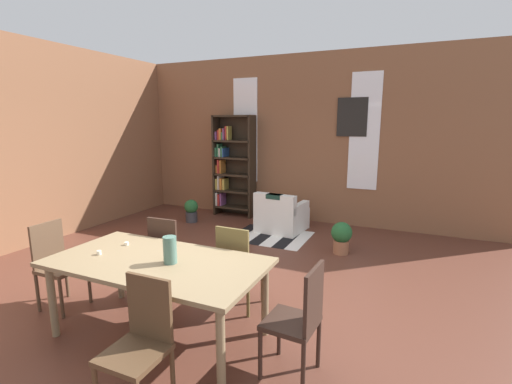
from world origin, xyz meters
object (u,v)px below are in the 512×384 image
object	(u,v)px
dining_chair_far_right	(237,265)
armchair_white	(281,216)
dining_chair_head_left	(57,262)
dining_chair_far_left	(169,252)
dining_table	(157,268)
dining_chair_head_right	(299,318)
potted_plant_corner	(341,236)
dining_chair_near_right	(141,340)
vase_on_table	(170,250)
potted_plant_by_shelf	(191,210)
bookshelf_tall	(232,166)

from	to	relation	value
dining_chair_far_right	armchair_white	world-z (taller)	dining_chair_far_right
dining_chair_head_left	dining_chair_far_left	bearing A→B (deg)	38.84
dining_table	dining_chair_head_right	xyz separation A→B (m)	(1.39, -0.00, -0.17)
potted_plant_corner	dining_table	bearing A→B (deg)	-111.61
dining_chair_near_right	dining_chair_head_right	size ratio (longest dim) A/B	1.00
dining_chair_far_left	potted_plant_corner	size ratio (longest dim) A/B	1.89
dining_chair_near_right	dining_chair_far_right	size ratio (longest dim) A/B	1.00
vase_on_table	dining_chair_head_left	bearing A→B (deg)	-179.95
dining_table	potted_plant_corner	distance (m)	3.17
dining_table	potted_plant_by_shelf	bearing A→B (deg)	119.93
dining_chair_head_left	potted_plant_by_shelf	xyz separation A→B (m)	(-0.62, 3.48, -0.27)
dining_chair_far_left	potted_plant_by_shelf	distance (m)	3.15
dining_chair_far_left	armchair_white	bearing A→B (deg)	83.37
vase_on_table	bookshelf_tall	xyz separation A→B (m)	(-1.68, 4.35, 0.20)
dining_chair_head_right	potted_plant_by_shelf	bearing A→B (deg)	134.20
armchair_white	dining_chair_far_left	bearing A→B (deg)	-96.63
vase_on_table	potted_plant_corner	world-z (taller)	vase_on_table
bookshelf_tall	dining_chair_near_right	bearing A→B (deg)	-68.83
bookshelf_tall	armchair_white	world-z (taller)	bookshelf_tall
vase_on_table	dining_chair_far_left	distance (m)	1.04
vase_on_table	armchair_white	world-z (taller)	vase_on_table
dining_chair_head_right	potted_plant_corner	bearing A→B (deg)	94.49
dining_chair_head_left	dining_chair_far_left	world-z (taller)	same
vase_on_table	dining_chair_far_left	bearing A→B (deg)	129.06
dining_chair_far_right	dining_chair_head_right	distance (m)	1.20
dining_table	dining_chair_head_left	distance (m)	1.40
dining_chair_near_right	dining_chair_far_left	size ratio (longest dim) A/B	1.00
dining_table	potted_plant_by_shelf	distance (m)	4.04
dining_chair_near_right	potted_plant_corner	size ratio (longest dim) A/B	1.89
dining_chair_far_left	potted_plant_by_shelf	size ratio (longest dim) A/B	2.04
dining_chair_head_right	dining_chair_near_right	bearing A→B (deg)	-141.31
dining_chair_head_left	vase_on_table	bearing A→B (deg)	0.05
dining_chair_far_right	bookshelf_tall	world-z (taller)	bookshelf_tall
vase_on_table	dining_chair_near_right	xyz separation A→B (m)	(0.30, -0.75, -0.37)
dining_chair_near_right	dining_chair_head_right	world-z (taller)	same
dining_chair_far_right	potted_plant_corner	world-z (taller)	dining_chair_far_right
dining_chair_near_right	potted_plant_corner	xyz separation A→B (m)	(0.70, 3.67, -0.23)
dining_chair_far_left	potted_plant_by_shelf	xyz separation A→B (m)	(-1.55, 2.73, -0.27)
dining_chair_far_right	potted_plant_by_shelf	bearing A→B (deg)	131.99
potted_plant_by_shelf	potted_plant_corner	distance (m)	3.21
bookshelf_tall	potted_plant_corner	xyz separation A→B (m)	(2.68, -1.43, -0.81)
bookshelf_tall	potted_plant_corner	distance (m)	3.14
dining_chair_far_left	vase_on_table	bearing A→B (deg)	-50.94
dining_chair_far_right	bookshelf_tall	xyz separation A→B (m)	(-1.98, 3.60, 0.58)
vase_on_table	armchair_white	bearing A→B (deg)	94.23
dining_chair_near_right	dining_chair_far_left	bearing A→B (deg)	121.16
bookshelf_tall	dining_chair_head_right	bearing A→B (deg)	-56.29
dining_chair_head_left	dining_chair_far_left	distance (m)	1.20
dining_chair_head_left	dining_chair_head_right	distance (m)	2.77
dining_chair_far_left	dining_chair_head_left	bearing A→B (deg)	-141.16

